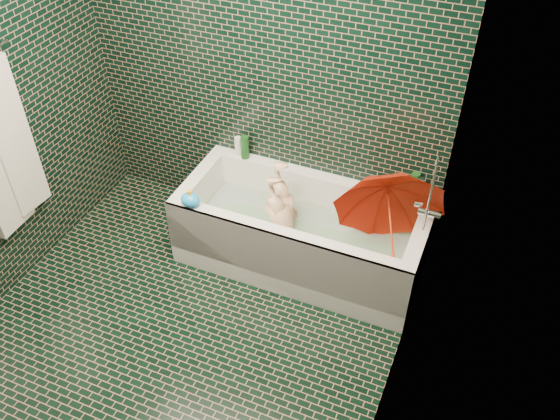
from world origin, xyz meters
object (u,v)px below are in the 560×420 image
at_px(umbrella, 390,222).
at_px(rubber_duck, 409,194).
at_px(child, 285,227).
at_px(bath_toy, 190,200).
at_px(bathtub, 300,240).

height_order(umbrella, rubber_duck, umbrella).
bearing_deg(child, bath_toy, -66.47).
bearing_deg(umbrella, bath_toy, 175.70).
bearing_deg(bathtub, umbrella, -1.22).
relative_size(umbrella, bath_toy, 4.32).
distance_m(child, umbrella, 0.78).
height_order(rubber_duck, bath_toy, bath_toy).
distance_m(rubber_duck, bath_toy, 1.46).
xyz_separation_m(umbrella, bath_toy, (-1.28, -0.30, 0.00)).
relative_size(child, bath_toy, 5.87).
bearing_deg(umbrella, bathtub, 161.25).
bearing_deg(rubber_duck, umbrella, -79.76).
bearing_deg(bath_toy, rubber_duck, 4.13).
height_order(bathtub, umbrella, umbrella).
distance_m(umbrella, rubber_duck, 0.34).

